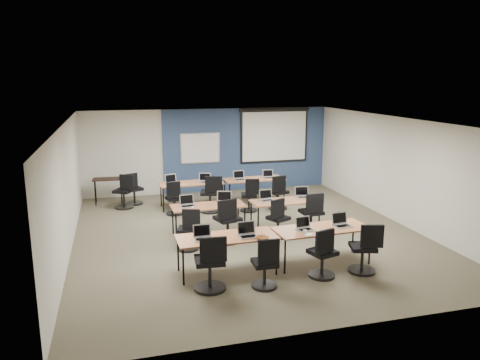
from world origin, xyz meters
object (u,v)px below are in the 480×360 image
object	(u,v)px
projector_screen	(274,132)
spare_chair_a	(134,192)
laptop_11	(269,176)
task_chair_9	(211,197)
training_table_front_left	(227,239)
laptop_1	(248,233)
task_chair_1	(266,267)
task_chair_3	(365,252)
whiteboard	(200,148)
task_chair_11	(278,195)
task_chair_8	(174,201)
task_chair_2	(323,257)
task_chair_4	(189,233)
task_chair_6	(278,221)
task_chair_5	(228,224)
laptop_2	(304,227)
spare_chair_b	(125,194)
task_chair_10	(250,198)
training_table_back_right	(254,180)
laptop_8	(171,181)
laptop_6	(267,198)
training_table_front_right	(322,230)
laptop_9	(205,180)
laptop_10	(239,178)
training_table_mid_right	(285,202)
laptop_7	(303,195)
laptop_0	(203,236)
task_chair_7	(312,216)
utility_table	(108,182)
training_table_back_left	(191,184)
training_table_mid_left	(208,207)
laptop_5	(225,200)
laptop_3	(341,223)

from	to	relation	value
projector_screen	spare_chair_a	bearing A→B (deg)	-168.51
laptop_11	spare_chair_a	bearing A→B (deg)	178.83
task_chair_9	spare_chair_a	size ratio (longest dim) A/B	1.09
training_table_front_left	laptop_1	xyz separation A→B (m)	(0.38, -0.09, 0.11)
task_chair_1	task_chair_3	world-z (taller)	task_chair_3
whiteboard	spare_chair_a	bearing A→B (deg)	-156.06
task_chair_11	task_chair_9	bearing A→B (deg)	159.24
task_chair_3	task_chair_8	size ratio (longest dim) A/B	1.05
task_chair_2	task_chair_4	world-z (taller)	task_chair_2
task_chair_3	task_chair_6	xyz separation A→B (m)	(-0.91, 2.34, -0.02)
task_chair_5	task_chair_6	distance (m)	1.21
laptop_2	spare_chair_b	world-z (taller)	spare_chair_b
training_table_front_left	task_chair_10	size ratio (longest dim) A/B	1.97
laptop_1	laptop_2	size ratio (longest dim) A/B	1.11
training_table_back_right	laptop_8	distance (m)	2.48
spare_chair_b	laptop_6	bearing A→B (deg)	-10.41
training_table_front_right	laptop_6	world-z (taller)	laptop_6
projector_screen	task_chair_4	world-z (taller)	projector_screen
laptop_8	laptop_9	world-z (taller)	laptop_8
laptop_10	training_table_mid_right	bearing A→B (deg)	-85.47
whiteboard	task_chair_1	bearing A→B (deg)	-91.69
task_chair_9	task_chair_10	world-z (taller)	task_chair_9
task_chair_6	laptop_7	distance (m)	1.25
training_table_front_right	spare_chair_a	distance (m)	6.51
task_chair_5	task_chair_11	xyz separation A→B (m)	(2.04, 2.29, -0.02)
training_table_back_right	task_chair_11	size ratio (longest dim) A/B	1.78
task_chair_8	task_chair_1	bearing A→B (deg)	-90.48
laptop_1	task_chair_6	size ratio (longest dim) A/B	0.37
laptop_0	task_chair_4	xyz separation A→B (m)	(-0.05, 1.39, -0.40)
task_chair_6	projector_screen	bearing A→B (deg)	47.57
task_chair_4	task_chair_7	bearing A→B (deg)	25.17
task_chair_7	laptop_8	xyz separation A→B (m)	(-2.97, 3.08, 0.37)
laptop_10	whiteboard	bearing A→B (deg)	111.14
training_table_front_left	training_table_back_right	size ratio (longest dim) A/B	1.06
utility_table	task_chair_4	bearing A→B (deg)	-66.12
training_table_mid_right	task_chair_11	world-z (taller)	task_chair_11
task_chair_3	laptop_9	size ratio (longest dim) A/B	3.00
training_table_back_left	laptop_1	size ratio (longest dim) A/B	5.09
task_chair_2	task_chair_4	size ratio (longest dim) A/B	1.03
training_table_back_right	task_chair_7	distance (m)	3.16
task_chair_7	spare_chair_a	bearing A→B (deg)	132.59
task_chair_3	task_chair_7	xyz separation A→B (m)	(-0.02, 2.42, 0.01)
task_chair_3	spare_chair_b	xyz separation A→B (m)	(-4.27, 5.86, 0.00)
training_table_mid_left	laptop_9	world-z (taller)	laptop_9
training_table_mid_right	laptop_5	size ratio (longest dim) A/B	4.74
training_table_back_right	laptop_3	size ratio (longest dim) A/B	5.15
training_table_back_left	laptop_10	world-z (taller)	laptop_10
laptop_0	training_table_front_right	bearing A→B (deg)	2.02
training_table_back_right	laptop_8	world-z (taller)	laptop_8
training_table_back_right	laptop_3	xyz separation A→B (m)	(0.37, -4.80, 0.11)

